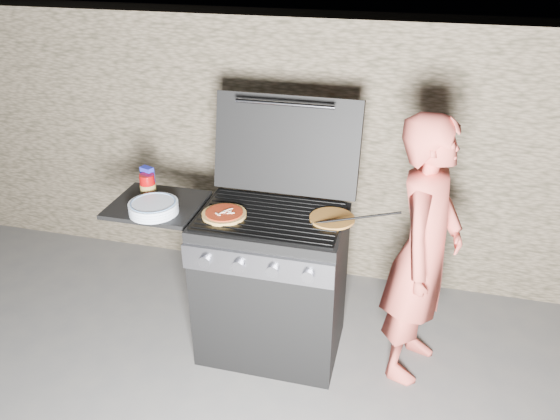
% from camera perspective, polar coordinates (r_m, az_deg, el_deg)
% --- Properties ---
extents(ground, '(50.00, 50.00, 0.00)m').
position_cam_1_polar(ground, '(3.46, -0.83, -13.92)').
color(ground, '#615D58').
extents(stone_wall, '(8.00, 0.35, 1.80)m').
position_cam_1_polar(stone_wall, '(3.87, 3.12, 6.52)').
color(stone_wall, '#826F58').
rests_on(stone_wall, ground).
extents(gas_grill, '(1.34, 0.79, 0.91)m').
position_cam_1_polar(gas_grill, '(3.24, -5.19, -7.13)').
color(gas_grill, black).
rests_on(gas_grill, ground).
extents(pizza_topped, '(0.28, 0.28, 0.03)m').
position_cam_1_polar(pizza_topped, '(2.94, -5.86, -0.38)').
color(pizza_topped, '#E0B174').
rests_on(pizza_topped, gas_grill).
extents(pizza_plain, '(0.27, 0.27, 0.01)m').
position_cam_1_polar(pizza_plain, '(2.91, 5.47, -0.88)').
color(pizza_plain, gold).
rests_on(pizza_plain, gas_grill).
extents(sauce_jar, '(0.11, 0.11, 0.13)m').
position_cam_1_polar(sauce_jar, '(3.23, -13.65, 2.52)').
color(sauce_jar, '#990708').
rests_on(sauce_jar, gas_grill).
extents(blue_carton, '(0.08, 0.07, 0.16)m').
position_cam_1_polar(blue_carton, '(3.27, -13.62, 3.10)').
color(blue_carton, '#2028B7').
rests_on(blue_carton, gas_grill).
extents(plate_stack, '(0.27, 0.27, 0.06)m').
position_cam_1_polar(plate_stack, '(3.04, -13.07, 0.25)').
color(plate_stack, white).
rests_on(plate_stack, gas_grill).
extents(person, '(0.50, 0.63, 1.53)m').
position_cam_1_polar(person, '(2.99, 14.78, -4.34)').
color(person, '#E1584A').
rests_on(person, ground).
extents(tongs, '(0.45, 0.10, 0.09)m').
position_cam_1_polar(tongs, '(2.84, 7.96, -0.81)').
color(tongs, black).
rests_on(tongs, gas_grill).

